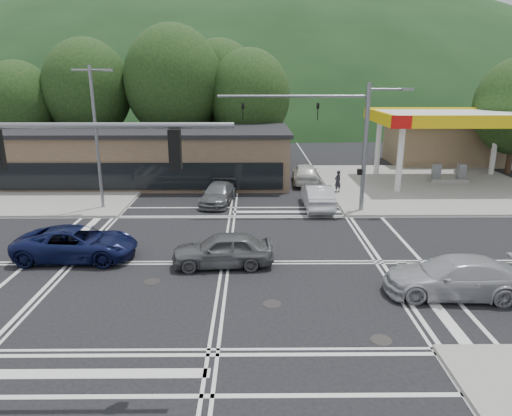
{
  "coord_description": "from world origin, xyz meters",
  "views": [
    {
      "loc": [
        1.25,
        -19.68,
        8.41
      ],
      "look_at": [
        1.45,
        4.31,
        1.4
      ],
      "focal_mm": 32.0,
      "sensor_mm": 36.0,
      "label": 1
    }
  ],
  "objects_px": {
    "car_silver_east": "(454,277)",
    "car_queue_b": "(305,173)",
    "car_northbound": "(218,194)",
    "car_queue_a": "(317,197)",
    "car_grey_center": "(223,249)",
    "pedestrian": "(338,181)",
    "car_blue_west": "(77,243)"
  },
  "relations": [
    {
      "from": "car_grey_center",
      "to": "car_silver_east",
      "type": "distance_m",
      "value": 9.75
    },
    {
      "from": "car_silver_east",
      "to": "car_queue_a",
      "type": "relative_size",
      "value": 1.12
    },
    {
      "from": "car_blue_west",
      "to": "pedestrian",
      "type": "bearing_deg",
      "value": -49.03
    },
    {
      "from": "car_grey_center",
      "to": "car_queue_b",
      "type": "height_order",
      "value": "car_queue_b"
    },
    {
      "from": "car_grey_center",
      "to": "pedestrian",
      "type": "height_order",
      "value": "pedestrian"
    },
    {
      "from": "car_blue_west",
      "to": "pedestrian",
      "type": "height_order",
      "value": "pedestrian"
    },
    {
      "from": "car_grey_center",
      "to": "car_silver_east",
      "type": "bearing_deg",
      "value": 68.69
    },
    {
      "from": "car_queue_b",
      "to": "car_northbound",
      "type": "xyz_separation_m",
      "value": [
        -6.57,
        -5.93,
        -0.15
      ]
    },
    {
      "from": "car_silver_east",
      "to": "car_northbound",
      "type": "distance_m",
      "value": 17.0
    },
    {
      "from": "car_grey_center",
      "to": "car_queue_a",
      "type": "relative_size",
      "value": 0.95
    },
    {
      "from": "car_northbound",
      "to": "car_queue_b",
      "type": "bearing_deg",
      "value": 49.99
    },
    {
      "from": "car_blue_west",
      "to": "car_queue_b",
      "type": "height_order",
      "value": "car_queue_b"
    },
    {
      "from": "car_queue_b",
      "to": "pedestrian",
      "type": "bearing_deg",
      "value": 123.09
    },
    {
      "from": "car_grey_center",
      "to": "pedestrian",
      "type": "distance_m",
      "value": 15.1
    },
    {
      "from": "pedestrian",
      "to": "car_grey_center",
      "type": "bearing_deg",
      "value": 25.11
    },
    {
      "from": "car_grey_center",
      "to": "pedestrian",
      "type": "bearing_deg",
      "value": 146.37
    },
    {
      "from": "car_blue_west",
      "to": "car_queue_a",
      "type": "relative_size",
      "value": 1.15
    },
    {
      "from": "car_grey_center",
      "to": "car_silver_east",
      "type": "height_order",
      "value": "car_silver_east"
    },
    {
      "from": "car_blue_west",
      "to": "car_northbound",
      "type": "bearing_deg",
      "value": -30.66
    },
    {
      "from": "car_queue_a",
      "to": "car_queue_b",
      "type": "distance_m",
      "value": 7.19
    },
    {
      "from": "car_grey_center",
      "to": "car_blue_west",
      "type": "bearing_deg",
      "value": -100.5
    },
    {
      "from": "car_queue_a",
      "to": "pedestrian",
      "type": "height_order",
      "value": "pedestrian"
    },
    {
      "from": "car_grey_center",
      "to": "pedestrian",
      "type": "relative_size",
      "value": 2.86
    },
    {
      "from": "car_silver_east",
      "to": "car_queue_b",
      "type": "height_order",
      "value": "car_queue_b"
    },
    {
      "from": "car_northbound",
      "to": "pedestrian",
      "type": "bearing_deg",
      "value": 24.11
    },
    {
      "from": "car_queue_b",
      "to": "car_northbound",
      "type": "distance_m",
      "value": 8.85
    },
    {
      "from": "car_silver_east",
      "to": "car_queue_a",
      "type": "distance_m",
      "value": 12.83
    },
    {
      "from": "car_grey_center",
      "to": "car_northbound",
      "type": "xyz_separation_m",
      "value": [
        -0.97,
        10.57,
        -0.1
      ]
    },
    {
      "from": "car_queue_a",
      "to": "car_queue_b",
      "type": "xyz_separation_m",
      "value": [
        0.0,
        7.19,
        0.02
      ]
    },
    {
      "from": "car_northbound",
      "to": "pedestrian",
      "type": "height_order",
      "value": "pedestrian"
    },
    {
      "from": "car_queue_a",
      "to": "car_queue_b",
      "type": "relative_size",
      "value": 1.0
    },
    {
      "from": "car_queue_a",
      "to": "pedestrian",
      "type": "relative_size",
      "value": 3.02
    }
  ]
}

